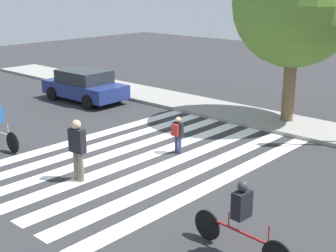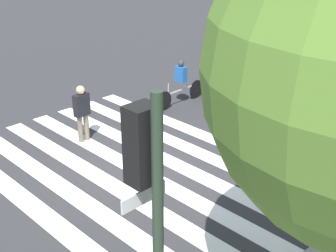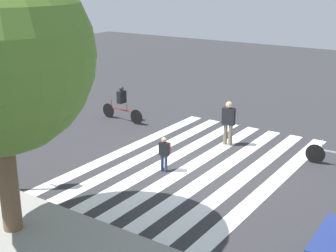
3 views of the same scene
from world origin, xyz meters
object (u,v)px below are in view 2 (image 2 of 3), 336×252
at_px(traffic_light, 150,217).
at_px(pedestrian_adult_yellow_jacket, 82,110).
at_px(pedestrian_adult_tall_backpack, 148,167).
at_px(cyclist_far_lane, 181,81).

distance_m(traffic_light, pedestrian_adult_yellow_jacket, 9.28).
xyz_separation_m(pedestrian_adult_tall_backpack, cyclist_far_lane, (-4.83, -3.58, 0.16)).
relative_size(traffic_light, pedestrian_adult_tall_backpack, 3.93).
height_order(pedestrian_adult_yellow_jacket, cyclist_far_lane, pedestrian_adult_yellow_jacket).
relative_size(pedestrian_adult_tall_backpack, cyclist_far_lane, 0.51).
bearing_deg(cyclist_far_lane, pedestrian_adult_tall_backpack, 34.72).
distance_m(pedestrian_adult_yellow_jacket, cyclist_far_lane, 4.26).
bearing_deg(pedestrian_adult_tall_backpack, cyclist_far_lane, -147.56).
xyz_separation_m(traffic_light, cyclist_far_lane, (-8.65, -7.91, -2.46)).
bearing_deg(cyclist_far_lane, pedestrian_adult_yellow_jacket, -0.83).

